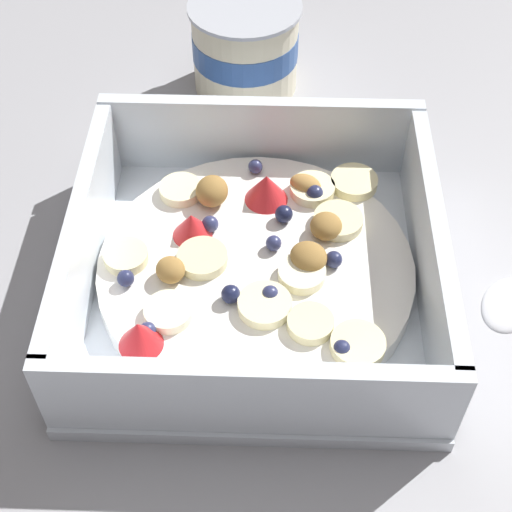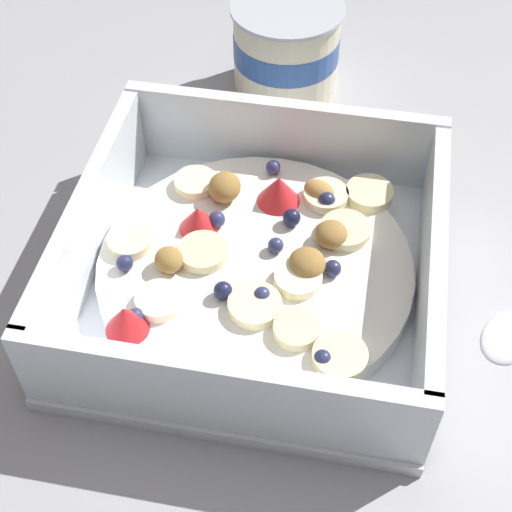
% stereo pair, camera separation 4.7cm
% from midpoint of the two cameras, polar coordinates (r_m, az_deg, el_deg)
% --- Properties ---
extents(ground_plane, '(2.40, 2.40, 0.00)m').
position_cam_midpoint_polar(ground_plane, '(0.49, -0.74, -2.74)').
color(ground_plane, '#9E9EA3').
extents(fruit_bowl, '(0.22, 0.22, 0.07)m').
position_cam_midpoint_polar(fruit_bowl, '(0.48, -2.85, -0.84)').
color(fruit_bowl, white).
rests_on(fruit_bowl, ground).
extents(yogurt_cup, '(0.09, 0.09, 0.07)m').
position_cam_midpoint_polar(yogurt_cup, '(0.63, -3.04, 15.53)').
color(yogurt_cup, beige).
rests_on(yogurt_cup, ground).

